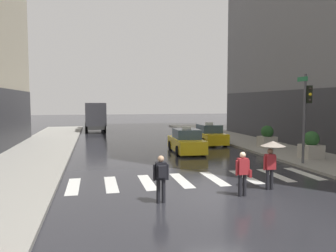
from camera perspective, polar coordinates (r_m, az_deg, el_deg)
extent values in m
plane|color=#26262B|center=(12.23, 9.71, -12.36)|extent=(160.00, 160.00, 0.00)
cube|color=silver|center=(14.27, -16.17, -10.03)|extent=(0.50, 2.80, 0.01)
cube|color=silver|center=(14.26, -9.88, -9.93)|extent=(0.50, 2.80, 0.01)
cube|color=silver|center=(14.42, -3.66, -9.73)|extent=(0.50, 2.80, 0.01)
cube|color=silver|center=(14.73, 2.36, -9.42)|extent=(0.50, 2.80, 0.01)
cube|color=silver|center=(15.20, 8.05, -9.03)|extent=(0.50, 2.80, 0.01)
cube|color=silver|center=(15.80, 13.35, -8.59)|extent=(0.50, 2.80, 0.01)
cube|color=silver|center=(16.53, 18.20, -8.12)|extent=(0.50, 2.80, 0.01)
cube|color=silver|center=(17.36, 22.61, -7.64)|extent=(0.50, 2.80, 0.01)
cube|color=#2D2D33|center=(24.52, 24.86, 0.86)|extent=(0.10, 31.36, 4.40)
cylinder|color=#47474C|center=(19.07, 22.62, 1.12)|extent=(0.14, 0.14, 4.80)
cube|color=black|center=(19.18, 23.27, 5.08)|extent=(0.30, 0.26, 0.95)
sphere|color=#28231E|center=(19.08, 23.54, 5.98)|extent=(0.17, 0.17, 0.17)
sphere|color=yellow|center=(19.07, 23.52, 5.07)|extent=(0.17, 0.17, 0.17)
sphere|color=#28231E|center=(19.06, 23.49, 4.17)|extent=(0.17, 0.17, 0.17)
cube|color=#196638|center=(19.20, 22.36, 7.56)|extent=(0.04, 0.84, 0.24)
cube|color=yellow|center=(22.60, 3.17, -3.19)|extent=(2.01, 4.58, 0.84)
cube|color=#384C5B|center=(22.42, 3.24, -1.34)|extent=(1.70, 2.17, 0.64)
cube|color=silver|center=(22.38, 3.24, -0.30)|extent=(0.61, 0.27, 0.18)
cylinder|color=black|center=(23.76, 0.41, -3.38)|extent=(0.25, 0.67, 0.66)
cylinder|color=black|center=(24.13, 4.42, -3.27)|extent=(0.25, 0.67, 0.66)
cylinder|color=black|center=(21.14, 1.75, -4.33)|extent=(0.25, 0.67, 0.66)
cylinder|color=black|center=(21.55, 6.21, -4.19)|extent=(0.25, 0.67, 0.66)
cube|color=#F2EAB2|center=(24.67, 0.54, -2.46)|extent=(0.20, 0.05, 0.14)
cube|color=#F2EAB2|center=(24.93, 3.39, -2.39)|extent=(0.20, 0.05, 0.14)
cube|color=yellow|center=(27.18, 7.08, -1.95)|extent=(1.81, 4.50, 0.84)
cube|color=#384C5B|center=(27.02, 7.17, -0.42)|extent=(1.60, 2.10, 0.64)
cube|color=silver|center=(26.99, 7.18, 0.45)|extent=(0.60, 0.24, 0.18)
cylinder|color=black|center=(28.21, 4.51, -2.18)|extent=(0.22, 0.66, 0.66)
cylinder|color=black|center=(28.76, 7.77, -2.08)|extent=(0.22, 0.66, 0.66)
cylinder|color=black|center=(25.66, 6.30, -2.84)|extent=(0.22, 0.66, 0.66)
cylinder|color=black|center=(26.26, 9.83, -2.71)|extent=(0.22, 0.66, 0.66)
cube|color=#F2EAB2|center=(29.12, 4.41, -1.44)|extent=(0.20, 0.04, 0.14)
cube|color=#F2EAB2|center=(29.51, 6.74, -1.38)|extent=(0.20, 0.04, 0.14)
cube|color=#2D2D2D|center=(39.26, -12.57, 0.01)|extent=(2.01, 6.65, 0.40)
cube|color=silver|center=(42.49, -12.76, 2.01)|extent=(2.16, 1.87, 2.10)
cube|color=#384C5B|center=(43.39, -12.80, 2.54)|extent=(1.89, 0.10, 0.95)
cube|color=#2D2D33|center=(38.29, -12.55, 2.08)|extent=(2.35, 4.87, 2.50)
cylinder|color=black|center=(42.35, -14.07, 0.02)|extent=(0.31, 0.91, 0.90)
cylinder|color=black|center=(42.41, -11.37, 0.07)|extent=(0.31, 0.91, 0.90)
cylinder|color=black|center=(37.82, -14.00, -0.48)|extent=(0.31, 0.91, 0.90)
cylinder|color=black|center=(37.89, -10.97, -0.42)|extent=(0.31, 0.91, 0.90)
cylinder|color=black|center=(13.70, 16.92, -8.90)|extent=(0.14, 0.14, 0.82)
cylinder|color=black|center=(13.79, 17.58, -8.83)|extent=(0.14, 0.14, 0.82)
cube|color=maroon|center=(13.60, 17.32, -5.95)|extent=(0.36, 0.24, 0.60)
sphere|color=brown|center=(13.53, 17.36, -4.20)|extent=(0.22, 0.22, 0.22)
cylinder|color=maroon|center=(13.50, 16.47, -6.23)|extent=(0.09, 0.09, 0.55)
cylinder|color=maroon|center=(13.73, 18.15, -6.09)|extent=(0.09, 0.09, 0.55)
cylinder|color=#4C4C4C|center=(13.61, 17.79, -4.68)|extent=(0.02, 0.02, 1.00)
cone|color=gray|center=(13.55, 17.83, -2.92)|extent=(0.96, 0.96, 0.20)
cylinder|color=black|center=(11.46, -1.69, -11.31)|extent=(0.14, 0.14, 0.82)
cylinder|color=black|center=(11.50, -0.79, -11.26)|extent=(0.14, 0.14, 0.82)
cube|color=black|center=(11.31, -1.24, -7.82)|extent=(0.36, 0.24, 0.60)
sphere|color=tan|center=(11.23, -1.25, -5.72)|extent=(0.22, 0.22, 0.22)
cylinder|color=black|center=(11.28, -2.40, -8.11)|extent=(0.09, 0.09, 0.55)
cylinder|color=black|center=(11.37, -0.10, -8.01)|extent=(0.09, 0.09, 0.55)
cube|color=black|center=(11.10, -1.01, -7.95)|extent=(0.28, 0.18, 0.40)
cylinder|color=black|center=(12.52, 12.43, -10.07)|extent=(0.14, 0.14, 0.82)
cylinder|color=black|center=(12.59, 13.19, -9.99)|extent=(0.14, 0.14, 0.82)
cube|color=maroon|center=(12.40, 12.87, -6.85)|extent=(0.36, 0.24, 0.60)
sphere|color=beige|center=(12.33, 12.90, -4.93)|extent=(0.22, 0.22, 0.22)
cylinder|color=maroon|center=(12.31, 11.89, -7.15)|extent=(0.09, 0.09, 0.55)
cylinder|color=maroon|center=(12.51, 13.82, -7.00)|extent=(0.09, 0.09, 0.55)
cube|color=maroon|center=(12.58, 14.01, -8.01)|extent=(0.10, 0.20, 0.28)
cube|color=#A8A399|center=(21.21, 23.64, -4.06)|extent=(1.10, 1.10, 0.80)
sphere|color=#285628|center=(21.12, 23.70, -2.04)|extent=(0.90, 0.90, 0.90)
cube|color=#A8A399|center=(25.07, 16.86, -2.65)|extent=(1.10, 1.10, 0.80)
sphere|color=#234C23|center=(24.99, 16.89, -0.95)|extent=(0.90, 0.90, 0.90)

